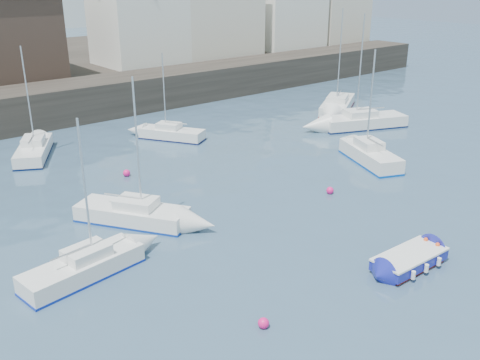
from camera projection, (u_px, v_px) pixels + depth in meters
water at (445, 309)px, 19.78m from camera, size 220.00×220.00×0.00m
quay_wall at (65, 102)px, 44.42m from camera, size 90.00×5.00×3.00m
bldg_east_b at (283, 5)px, 65.11m from camera, size 11.88×11.88×9.95m
bldg_east_d at (138, 17)px, 53.47m from camera, size 11.14×11.14×8.95m
blue_dinghy at (409, 259)px, 22.42m from camera, size 3.53×1.90×0.66m
sailboat_a at (83, 267)px, 21.67m from camera, size 5.25×2.34×6.59m
sailboat_b at (133, 213)px, 26.45m from camera, size 4.61×5.72×7.28m
sailboat_c at (370, 155)px, 34.65m from camera, size 3.73×5.71×7.19m
sailboat_d at (363, 121)px, 42.56m from camera, size 7.20×4.60×8.77m
sailboat_f at (172, 133)px, 39.64m from camera, size 3.86×4.95×6.31m
sailboat_g at (337, 105)px, 47.96m from camera, size 7.08×5.65×8.84m
sailboat_h at (34, 150)px, 35.90m from camera, size 4.25×5.81×7.25m
buoy_near at (263, 327)px, 18.74m from camera, size 0.40×0.40×0.40m
buoy_mid at (330, 193)px, 30.04m from camera, size 0.41×0.41×0.41m
buoy_far at (127, 176)px, 32.60m from camera, size 0.43×0.43×0.43m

